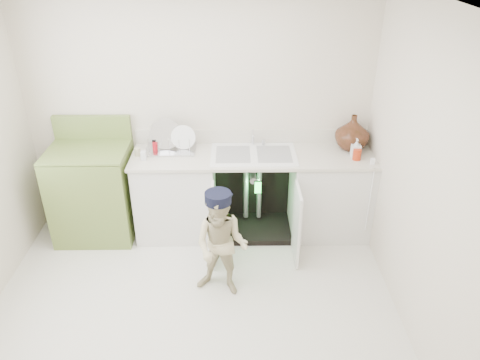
# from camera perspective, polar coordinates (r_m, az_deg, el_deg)

# --- Properties ---
(ground) EXTENTS (3.50, 3.50, 0.00)m
(ground) POSITION_cam_1_polar(r_m,az_deg,el_deg) (4.20, -5.65, -15.42)
(ground) COLOR beige
(ground) RESTS_ON ground
(room_shell) EXTENTS (6.00, 5.50, 1.26)m
(room_shell) POSITION_cam_1_polar(r_m,az_deg,el_deg) (3.45, -6.62, -0.33)
(room_shell) COLOR beige
(room_shell) RESTS_ON ground
(counter_run) EXTENTS (2.44, 1.02, 1.26)m
(counter_run) POSITION_cam_1_polar(r_m,az_deg,el_deg) (4.87, 2.06, -1.29)
(counter_run) COLOR silver
(counter_run) RESTS_ON ground
(avocado_stove) EXTENTS (0.79, 0.65, 1.22)m
(avocado_stove) POSITION_cam_1_polar(r_m,az_deg,el_deg) (5.05, -17.40, -1.31)
(avocado_stove) COLOR olive
(avocado_stove) RESTS_ON ground
(repair_worker) EXTENTS (0.66, 0.87, 1.00)m
(repair_worker) POSITION_cam_1_polar(r_m,az_deg,el_deg) (4.05, -2.28, -7.87)
(repair_worker) COLOR beige
(repair_worker) RESTS_ON ground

